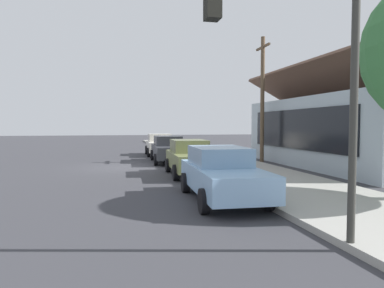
{
  "coord_description": "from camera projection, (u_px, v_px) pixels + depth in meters",
  "views": [
    {
      "loc": [
        19.35,
        -0.57,
        2.28
      ],
      "look_at": [
        0.21,
        3.7,
        1.22
      ],
      "focal_mm": 33.28,
      "sensor_mm": 36.0,
      "label": 1
    }
  ],
  "objects": [
    {
      "name": "ground_plane",
      "position": [
        124.0,
        167.0,
        19.1
      ],
      "size": [
        120.0,
        120.0,
        0.0
      ],
      "primitive_type": "plane",
      "color": "#38383D"
    },
    {
      "name": "sidewalk_curb",
      "position": [
        224.0,
        163.0,
        20.31
      ],
      "size": [
        60.0,
        4.2,
        0.16
      ],
      "primitive_type": "cube",
      "color": "#A3A099",
      "rests_on": "ground"
    },
    {
      "name": "car_ivory",
      "position": [
        160.0,
        144.0,
        26.65
      ],
      "size": [
        4.37,
        2.21,
        1.59
      ],
      "rotation": [
        0.0,
        0.0,
        -0.04
      ],
      "color": "silver",
      "rests_on": "ground"
    },
    {
      "name": "car_charcoal",
      "position": [
        168.0,
        149.0,
        21.64
      ],
      "size": [
        4.97,
        2.13,
        1.59
      ],
      "rotation": [
        0.0,
        0.0,
        -0.04
      ],
      "color": "#2D3035",
      "rests_on": "ground"
    },
    {
      "name": "car_olive",
      "position": [
        190.0,
        157.0,
        16.06
      ],
      "size": [
        4.36,
        2.05,
        1.59
      ],
      "rotation": [
        0.0,
        0.0,
        -0.03
      ],
      "color": "olive",
      "rests_on": "ground"
    },
    {
      "name": "car_skyblue",
      "position": [
        222.0,
        173.0,
        10.78
      ],
      "size": [
        4.84,
        2.17,
        1.59
      ],
      "rotation": [
        0.0,
        0.0,
        -0.04
      ],
      "color": "#8CB7E0",
      "rests_on": "ground"
    },
    {
      "name": "storefront_building",
      "position": [
        347.0,
        130.0,
        19.5
      ],
      "size": [
        13.06,
        6.45,
        5.49
      ],
      "color": "#ADBCC6",
      "rests_on": "ground"
    },
    {
      "name": "traffic_light_main",
      "position": [
        300.0,
        53.0,
        6.02
      ],
      "size": [
        0.37,
        2.79,
        5.2
      ],
      "color": "#383833",
      "rests_on": "ground"
    },
    {
      "name": "utility_pole_wooden",
      "position": [
        262.0,
        97.0,
        21.27
      ],
      "size": [
        1.8,
        0.24,
        7.5
      ],
      "color": "brown",
      "rests_on": "ground"
    },
    {
      "name": "fire_hydrant_red",
      "position": [
        196.0,
        155.0,
        20.82
      ],
      "size": [
        0.22,
        0.22,
        0.71
      ],
      "color": "red",
      "rests_on": "sidewalk_curb"
    }
  ]
}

